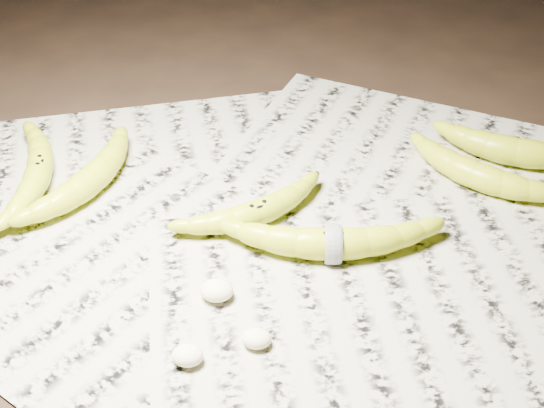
# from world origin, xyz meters

# --- Properties ---
(ground) EXTENTS (3.00, 3.00, 0.00)m
(ground) POSITION_xyz_m (0.00, 0.00, 0.00)
(ground) COLOR black
(ground) RESTS_ON ground
(newspaper_patch) EXTENTS (0.90, 0.70, 0.01)m
(newspaper_patch) POSITION_xyz_m (-0.02, 0.02, 0.00)
(newspaper_patch) COLOR #ABA893
(newspaper_patch) RESTS_ON ground
(banana_left_a) EXTENTS (0.10, 0.21, 0.04)m
(banana_left_a) POSITION_xyz_m (-0.35, 0.09, 0.03)
(banana_left_a) COLOR #CDE21C
(banana_left_a) RESTS_ON newspaper_patch
(banana_left_b) EXTENTS (0.13, 0.21, 0.04)m
(banana_left_b) POSITION_xyz_m (-0.27, 0.08, 0.03)
(banana_left_b) COLOR #CDE21C
(banana_left_b) RESTS_ON newspaper_patch
(banana_center) EXTENTS (0.18, 0.15, 0.03)m
(banana_center) POSITION_xyz_m (-0.05, 0.04, 0.02)
(banana_center) COLOR #CDE21C
(banana_center) RESTS_ON newspaper_patch
(banana_taped) EXTENTS (0.24, 0.09, 0.04)m
(banana_taped) POSITION_xyz_m (0.05, -0.02, 0.03)
(banana_taped) COLOR #CDE21C
(banana_taped) RESTS_ON newspaper_patch
(banana_upper_a) EXTENTS (0.20, 0.15, 0.04)m
(banana_upper_a) POSITION_xyz_m (0.23, 0.14, 0.03)
(banana_upper_a) COLOR #CDE21C
(banana_upper_a) RESTS_ON newspaper_patch
(banana_upper_b) EXTENTS (0.21, 0.11, 0.04)m
(banana_upper_b) POSITION_xyz_m (0.29, 0.20, 0.03)
(banana_upper_b) COLOR #CDE21C
(banana_upper_b) RESTS_ON newspaper_patch
(measuring_tape) EXTENTS (0.01, 0.05, 0.05)m
(measuring_tape) POSITION_xyz_m (0.05, -0.02, 0.03)
(measuring_tape) COLOR white
(measuring_tape) RESTS_ON newspaper_patch
(flesh_chunk_a) EXTENTS (0.04, 0.03, 0.02)m
(flesh_chunk_a) POSITION_xyz_m (-0.08, -0.10, 0.02)
(flesh_chunk_a) COLOR #F4ECBD
(flesh_chunk_a) RESTS_ON newspaper_patch
(flesh_chunk_b) EXTENTS (0.03, 0.03, 0.02)m
(flesh_chunk_b) POSITION_xyz_m (-0.09, -0.19, 0.02)
(flesh_chunk_b) COLOR #F4ECBD
(flesh_chunk_b) RESTS_ON newspaper_patch
(flesh_chunk_c) EXTENTS (0.03, 0.03, 0.02)m
(flesh_chunk_c) POSITION_xyz_m (-0.02, -0.16, 0.02)
(flesh_chunk_c) COLOR #F4ECBD
(flesh_chunk_c) RESTS_ON newspaper_patch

